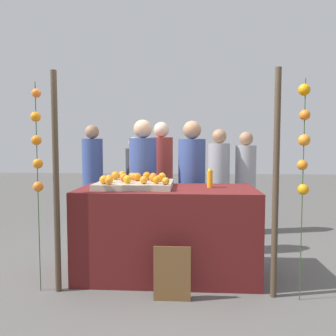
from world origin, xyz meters
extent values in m
plane|color=#565451|center=(0.00, 0.00, 0.00)|extent=(24.00, 24.00, 0.00)
cube|color=#5B1919|center=(0.00, 0.00, 0.47)|extent=(1.85, 0.86, 0.93)
cube|color=#B2AD99|center=(-0.34, 0.03, 0.96)|extent=(0.79, 0.65, 0.06)
sphere|color=orange|center=(-0.61, 0.26, 1.04)|extent=(0.09, 0.09, 0.09)
sphere|color=orange|center=(-0.17, 0.24, 1.03)|extent=(0.08, 0.08, 0.08)
sphere|color=orange|center=(-0.09, 0.07, 1.03)|extent=(0.07, 0.07, 0.07)
sphere|color=orange|center=(-0.07, 0.22, 1.03)|extent=(0.08, 0.08, 0.08)
sphere|color=orange|center=(-0.63, -0.18, 1.04)|extent=(0.09, 0.09, 0.09)
sphere|color=orange|center=(-0.53, 0.29, 1.04)|extent=(0.09, 0.09, 0.09)
sphere|color=orange|center=(-0.38, 0.19, 1.03)|extent=(0.08, 0.08, 0.08)
sphere|color=orange|center=(-0.10, -0.11, 1.03)|extent=(0.07, 0.07, 0.07)
sphere|color=orange|center=(-0.16, 0.08, 1.03)|extent=(0.08, 0.08, 0.08)
sphere|color=orange|center=(-0.56, -0.23, 1.03)|extent=(0.08, 0.08, 0.08)
sphere|color=orange|center=(-0.23, -0.14, 1.03)|extent=(0.08, 0.08, 0.08)
sphere|color=orange|center=(-0.40, -0.11, 1.03)|extent=(0.08, 0.08, 0.08)
sphere|color=orange|center=(0.00, -0.21, 1.03)|extent=(0.07, 0.07, 0.07)
sphere|color=orange|center=(-0.33, 0.11, 1.04)|extent=(0.09, 0.09, 0.09)
sphere|color=orange|center=(-0.24, 0.20, 1.04)|extent=(0.09, 0.09, 0.09)
sphere|color=orange|center=(-0.42, 0.28, 1.03)|extent=(0.08, 0.08, 0.08)
sphere|color=orange|center=(-0.46, 0.03, 1.04)|extent=(0.09, 0.09, 0.09)
sphere|color=orange|center=(-0.60, -0.05, 1.03)|extent=(0.08, 0.08, 0.08)
cylinder|color=orange|center=(0.45, 0.07, 1.02)|extent=(0.06, 0.06, 0.18)
cylinder|color=yellow|center=(0.45, 0.07, 1.12)|extent=(0.03, 0.03, 0.02)
cube|color=brown|center=(0.08, -0.62, 0.24)|extent=(0.33, 0.01, 0.51)
cube|color=black|center=(0.08, -0.61, 0.24)|extent=(0.31, 0.02, 0.48)
cylinder|color=#384C8C|center=(-0.35, 0.67, 0.73)|extent=(0.34, 0.34, 1.46)
sphere|color=tan|center=(-0.35, 0.67, 1.58)|extent=(0.23, 0.23, 0.23)
cylinder|color=#384C8C|center=(0.26, 0.71, 0.73)|extent=(0.34, 0.34, 1.45)
sphere|color=#A87A59|center=(0.26, 0.71, 1.56)|extent=(0.23, 0.23, 0.23)
cylinder|color=#99999E|center=(0.68, 1.70, 0.70)|extent=(0.32, 0.32, 1.40)
sphere|color=#A87A59|center=(0.68, 1.70, 1.50)|extent=(0.22, 0.22, 0.22)
cylinder|color=maroon|center=(-0.19, 1.60, 0.74)|extent=(0.34, 0.34, 1.49)
sphere|color=beige|center=(-0.19, 1.60, 1.60)|extent=(0.23, 0.23, 0.23)
cylinder|color=#384C8C|center=(-1.38, 2.07, 0.74)|extent=(0.34, 0.34, 1.47)
sphere|color=#A87A59|center=(-1.38, 2.07, 1.59)|extent=(0.23, 0.23, 0.23)
cylinder|color=#333338|center=(-0.74, 2.46, 0.65)|extent=(0.30, 0.30, 1.30)
sphere|color=tan|center=(-0.74, 2.46, 1.41)|extent=(0.20, 0.20, 0.20)
cylinder|color=#99999E|center=(1.10, 1.80, 0.68)|extent=(0.32, 0.32, 1.36)
sphere|color=#A87A59|center=(1.10, 1.80, 1.47)|extent=(0.21, 0.21, 0.21)
cylinder|color=#473828|center=(-1.01, -0.47, 1.03)|extent=(0.06, 0.06, 2.07)
cylinder|color=#473828|center=(1.01, -0.47, 1.03)|extent=(0.06, 0.06, 2.07)
cylinder|color=#2D4C23|center=(-1.18, -0.48, 0.98)|extent=(0.01, 0.01, 1.96)
sphere|color=orange|center=(-1.17, -0.47, 1.86)|extent=(0.08, 0.08, 0.08)
sphere|color=orange|center=(-1.18, -0.47, 1.65)|extent=(0.09, 0.09, 0.09)
sphere|color=orange|center=(-1.18, -0.48, 1.43)|extent=(0.09, 0.09, 0.09)
sphere|color=orange|center=(-1.17, -0.48, 1.21)|extent=(0.09, 0.09, 0.09)
sphere|color=orange|center=(-1.18, -0.48, 1.00)|extent=(0.10, 0.10, 0.10)
cylinder|color=#2D4C23|center=(1.22, -0.53, 0.98)|extent=(0.01, 0.01, 1.96)
sphere|color=orange|center=(1.22, -0.53, 1.86)|extent=(0.10, 0.10, 0.10)
sphere|color=orange|center=(1.22, -0.53, 1.65)|extent=(0.09, 0.09, 0.09)
sphere|color=orange|center=(1.23, -0.52, 1.43)|extent=(0.10, 0.10, 0.10)
sphere|color=orange|center=(1.21, -0.53, 1.21)|extent=(0.09, 0.09, 0.09)
sphere|color=orange|center=(1.23, -0.52, 1.00)|extent=(0.10, 0.10, 0.10)
camera|label=1|loc=(0.23, -3.62, 1.41)|focal=37.23mm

